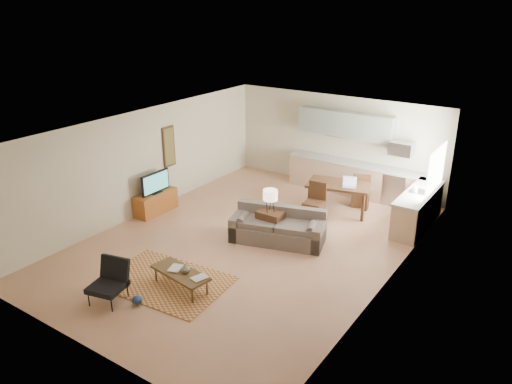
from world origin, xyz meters
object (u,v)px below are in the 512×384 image
Objects in this scene: console_table at (270,225)px; dining_table at (338,198)px; tv_credenza at (156,202)px; sofa at (278,226)px; armchair at (107,283)px; coffee_table at (181,280)px.

dining_table is at bearing 72.93° from console_table.
console_table is at bearing 6.62° from tv_credenza.
tv_credenza is (-3.52, -0.36, -0.11)m from sofa.
tv_credenza is (-2.21, 3.48, -0.12)m from armchair.
sofa is 2.81m from coffee_table.
coffee_table is 1.58× the size of armchair.
tv_credenza is at bearing -174.43° from console_table.
sofa is at bearing -114.65° from dining_table.
armchair is at bearing -125.22° from sofa.
dining_table is (0.93, 5.05, 0.21)m from coffee_table.
coffee_table is at bearing -116.63° from sofa.
console_table is at bearing 158.93° from sofa.
dining_table is (1.74, 6.13, 0.01)m from armchair.
tv_credenza is at bearing 169.50° from sofa.
tv_credenza is 4.77m from dining_table.
armchair is at bearing -119.83° from dining_table.
tv_credenza is at bearing 109.21° from armchair.
sofa is at bearing 88.41° from coffee_table.
sofa is 1.76× the size of coffee_table.
sofa reaches higher than tv_credenza.
armchair is 6.38m from dining_table.
sofa is 4.06m from armchair.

